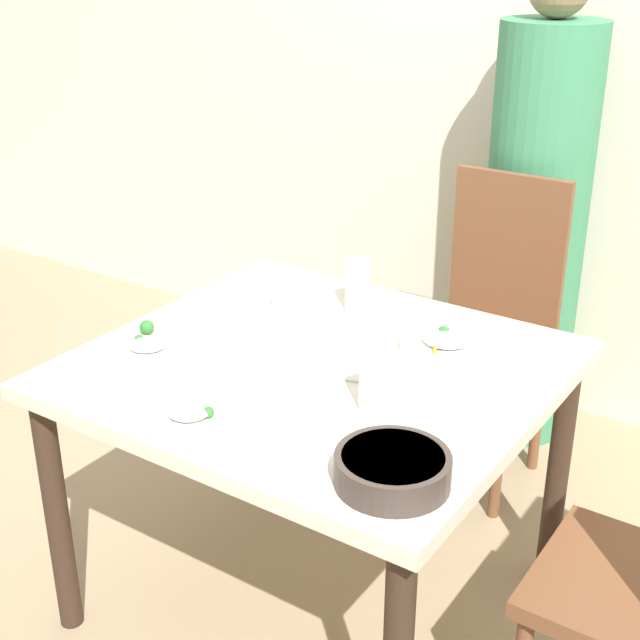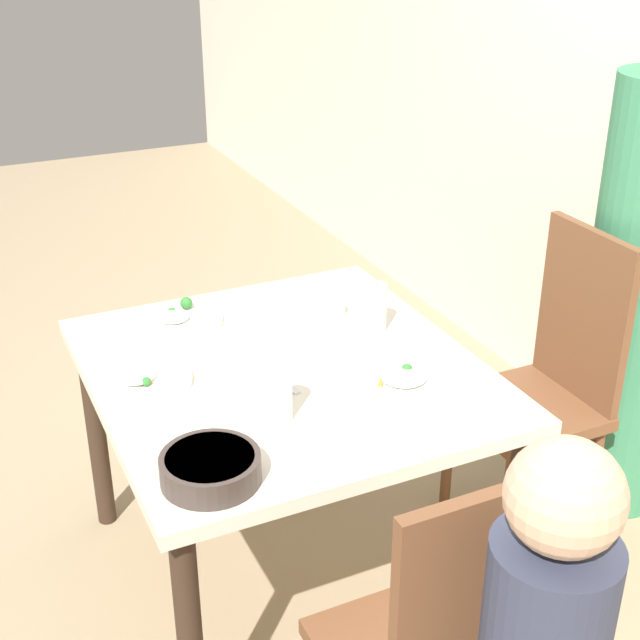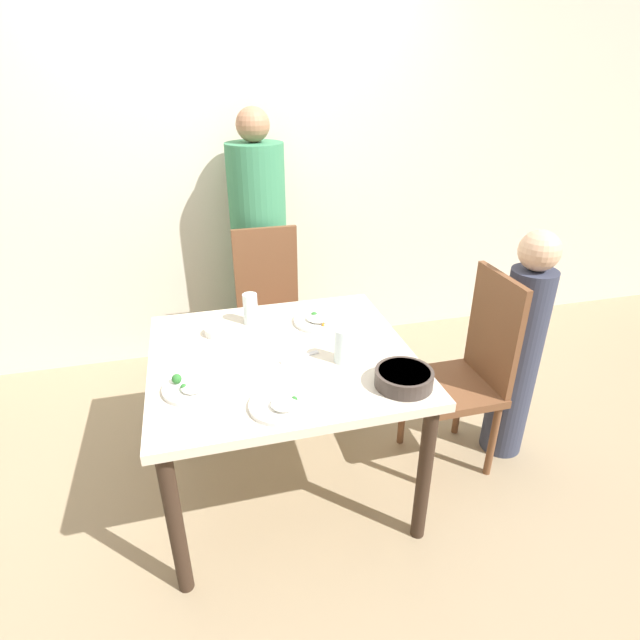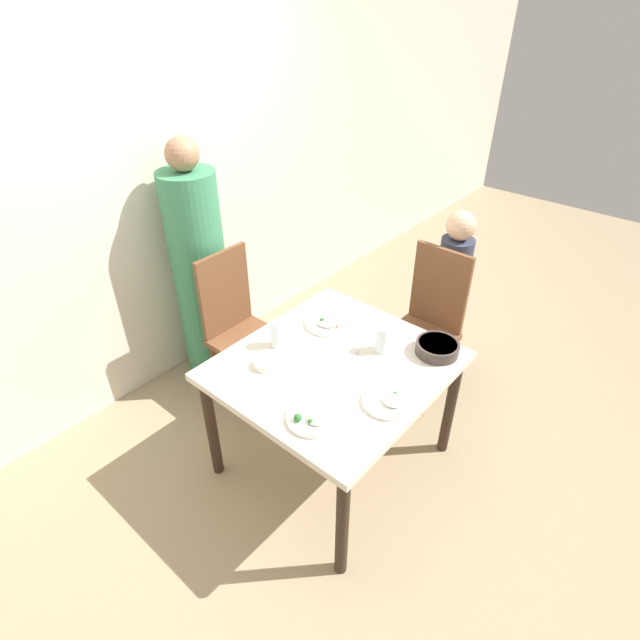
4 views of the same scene
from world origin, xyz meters
name	(u,v)px [view 2 (image 2 of 4)]	position (x,y,z in m)	size (l,w,h in m)	color
ground_plane	(288,571)	(0.00, 0.00, 0.00)	(10.00, 10.00, 0.00)	#998466
dining_table	(285,393)	(0.00, 0.00, 0.65)	(1.10, 1.02, 0.73)	beige
chair_adult_spot	(548,379)	(0.09, 0.86, 0.53)	(0.40, 0.40, 1.01)	brown
bowl_curry	(210,468)	(0.41, -0.35, 0.77)	(0.23, 0.23, 0.06)	#3D332D
plate_rice_adult	(406,382)	(0.24, 0.25, 0.75)	(0.27, 0.27, 0.05)	white
plate_rice_child	(181,320)	(-0.37, -0.18, 0.74)	(0.24, 0.24, 0.06)	white
plate_noodles	(144,380)	(-0.07, -0.37, 0.74)	(0.24, 0.24, 0.05)	white
bowl_rice_small	(327,308)	(-0.25, 0.25, 0.75)	(0.12, 0.12, 0.04)	white
glass_water_tall	(375,308)	(-0.09, 0.33, 0.81)	(0.07, 0.07, 0.15)	silver
glass_water_short	(276,393)	(0.24, -0.12, 0.81)	(0.08, 0.08, 0.15)	silver
fork_steel	(277,380)	(0.07, -0.05, 0.73)	(0.18, 0.07, 0.01)	silver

